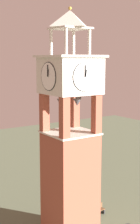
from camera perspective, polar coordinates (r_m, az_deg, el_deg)
The scene contains 2 objects.
clock_tower at distance 24.53m, azimuth 0.00°, elevation -6.35°, with size 3.89×3.89×17.04m.
park_bench at distance 30.05m, azimuth 4.58°, elevation -16.50°, with size 0.56×1.63×0.95m.
Camera 1 is at (-19.61, 13.21, 13.46)m, focal length 53.07 mm.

